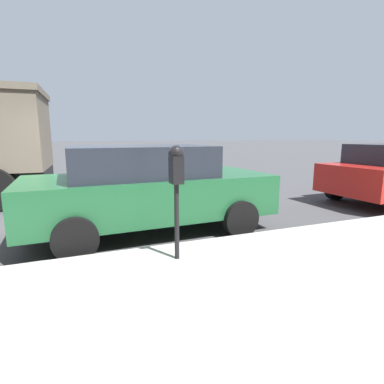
# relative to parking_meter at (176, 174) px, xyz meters

# --- Properties ---
(ground_plane) EXTENTS (220.00, 220.00, 0.00)m
(ground_plane) POSITION_rel_parking_meter_xyz_m (2.74, 0.90, -1.28)
(ground_plane) COLOR #424244
(parking_meter) EXTENTS (0.21, 0.19, 1.45)m
(parking_meter) POSITION_rel_parking_meter_xyz_m (0.00, 0.00, 0.00)
(parking_meter) COLOR black
(parking_meter) RESTS_ON sidewalk
(car_green) EXTENTS (2.19, 4.37, 1.56)m
(car_green) POSITION_rel_parking_meter_xyz_m (1.80, -0.04, -0.46)
(car_green) COLOR #1E5B33
(car_green) RESTS_ON ground_plane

